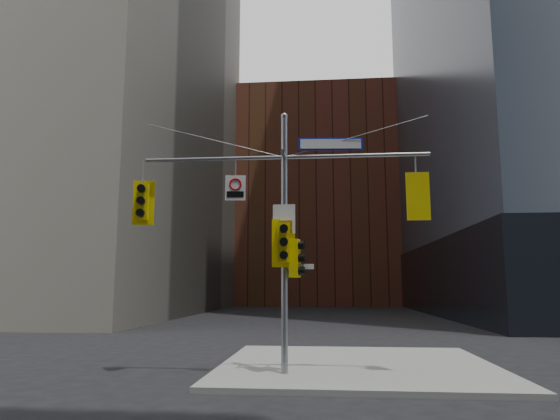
% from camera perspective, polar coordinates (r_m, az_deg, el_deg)
% --- Properties ---
extents(ground, '(160.00, 160.00, 0.00)m').
position_cam_1_polar(ground, '(11.87, -0.34, -20.48)').
color(ground, black).
rests_on(ground, ground).
extents(sidewalk_corner, '(8.00, 8.00, 0.15)m').
position_cam_1_polar(sidewalk_corner, '(15.76, 8.78, -17.16)').
color(sidewalk_corner, gray).
rests_on(sidewalk_corner, ground).
extents(brick_midrise, '(26.00, 20.00, 28.00)m').
position_cam_1_polar(brick_midrise, '(70.53, 4.34, 0.81)').
color(brick_midrise, brown).
rests_on(brick_midrise, ground).
extents(signal_assembly, '(8.00, 0.80, 7.30)m').
position_cam_1_polar(signal_assembly, '(13.75, 0.50, -0.35)').
color(signal_assembly, gray).
rests_on(signal_assembly, ground).
extents(traffic_light_west_arm, '(0.61, 0.53, 1.29)m').
position_cam_1_polar(traffic_light_west_arm, '(14.72, -15.46, 0.92)').
color(traffic_light_west_arm, yellow).
rests_on(traffic_light_west_arm, ground).
extents(traffic_light_east_arm, '(0.62, 0.48, 1.30)m').
position_cam_1_polar(traffic_light_east_arm, '(13.98, 15.37, 1.41)').
color(traffic_light_east_arm, yellow).
rests_on(traffic_light_east_arm, ground).
extents(traffic_light_pole_side, '(0.44, 0.38, 1.04)m').
position_cam_1_polar(traffic_light_pole_side, '(13.60, 1.87, -5.53)').
color(traffic_light_pole_side, yellow).
rests_on(traffic_light_pole_side, ground).
extents(traffic_light_pole_front, '(0.62, 0.53, 1.31)m').
position_cam_1_polar(traffic_light_pole_front, '(13.39, 0.40, -3.73)').
color(traffic_light_pole_front, yellow).
rests_on(traffic_light_pole_front, ground).
extents(street_sign_blade, '(1.80, 0.20, 0.35)m').
position_cam_1_polar(street_sign_blade, '(14.11, 5.81, 7.51)').
color(street_sign_blade, '#111FA1').
rests_on(street_sign_blade, ground).
extents(regulatory_sign_arm, '(0.57, 0.11, 0.71)m').
position_cam_1_polar(regulatory_sign_arm, '(14.04, -5.12, 2.64)').
color(regulatory_sign_arm, silver).
rests_on(regulatory_sign_arm, ground).
extents(regulatory_sign_pole, '(0.61, 0.07, 0.80)m').
position_cam_1_polar(regulatory_sign_pole, '(13.61, 0.46, -1.11)').
color(regulatory_sign_pole, silver).
rests_on(regulatory_sign_pole, ground).
extents(street_blade_ew, '(0.70, 0.07, 0.14)m').
position_cam_1_polar(street_blade_ew, '(13.59, 2.41, -6.48)').
color(street_blade_ew, silver).
rests_on(street_blade_ew, ground).
extents(street_blade_ns, '(0.10, 0.74, 0.15)m').
position_cam_1_polar(street_blade_ns, '(14.06, 0.67, -7.56)').
color(street_blade_ns, '#145926').
rests_on(street_blade_ns, ground).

